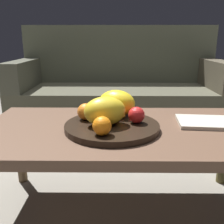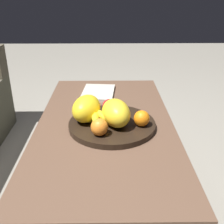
{
  "view_description": "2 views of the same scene",
  "coord_description": "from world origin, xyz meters",
  "px_view_note": "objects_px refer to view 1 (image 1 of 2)",
  "views": [
    {
      "loc": [
        -0.04,
        -1.02,
        0.79
      ],
      "look_at": [
        -0.05,
        -0.03,
        0.5
      ],
      "focal_mm": 40.95,
      "sensor_mm": 36.0,
      "label": 1
    },
    {
      "loc": [
        -1.17,
        -0.02,
        1.02
      ],
      "look_at": [
        -0.05,
        -0.03,
        0.5
      ],
      "focal_mm": 44.77,
      "sensor_mm": 36.0,
      "label": 2
    }
  ],
  "objects_px": {
    "melon_smaller_beside": "(105,111)",
    "coffee_table": "(124,137)",
    "melon_large_front": "(117,103)",
    "banana_bunch": "(110,112)",
    "fruit_bowl": "(112,127)",
    "magazine": "(207,122)",
    "couch": "(119,97)",
    "apple_front": "(136,115)",
    "orange_left": "(86,112)",
    "orange_front": "(102,126)"
  },
  "relations": [
    {
      "from": "melon_large_front",
      "to": "orange_left",
      "type": "xyz_separation_m",
      "value": [
        -0.13,
        -0.06,
        -0.02
      ]
    },
    {
      "from": "fruit_bowl",
      "to": "magazine",
      "type": "distance_m",
      "value": 0.42
    },
    {
      "from": "orange_left",
      "to": "apple_front",
      "type": "relative_size",
      "value": 1.04
    },
    {
      "from": "coffee_table",
      "to": "fruit_bowl",
      "type": "xyz_separation_m",
      "value": [
        -0.05,
        -0.03,
        0.06
      ]
    },
    {
      "from": "melon_large_front",
      "to": "magazine",
      "type": "bearing_deg",
      "value": -5.56
    },
    {
      "from": "apple_front",
      "to": "magazine",
      "type": "relative_size",
      "value": 0.27
    },
    {
      "from": "coffee_table",
      "to": "magazine",
      "type": "xyz_separation_m",
      "value": [
        0.37,
        0.04,
        0.05
      ]
    },
    {
      "from": "couch",
      "to": "orange_left",
      "type": "relative_size",
      "value": 23.74
    },
    {
      "from": "orange_front",
      "to": "apple_front",
      "type": "bearing_deg",
      "value": 45.8
    },
    {
      "from": "melon_smaller_beside",
      "to": "fruit_bowl",
      "type": "bearing_deg",
      "value": 30.63
    },
    {
      "from": "melon_smaller_beside",
      "to": "banana_bunch",
      "type": "bearing_deg",
      "value": 78.01
    },
    {
      "from": "fruit_bowl",
      "to": "apple_front",
      "type": "height_order",
      "value": "apple_front"
    },
    {
      "from": "coffee_table",
      "to": "magazine",
      "type": "height_order",
      "value": "magazine"
    },
    {
      "from": "couch",
      "to": "orange_front",
      "type": "height_order",
      "value": "couch"
    },
    {
      "from": "melon_large_front",
      "to": "orange_left",
      "type": "bearing_deg",
      "value": -155.36
    },
    {
      "from": "melon_large_front",
      "to": "coffee_table",
      "type": "bearing_deg",
      "value": -69.76
    },
    {
      "from": "orange_left",
      "to": "magazine",
      "type": "xyz_separation_m",
      "value": [
        0.53,
        0.02,
        -0.05
      ]
    },
    {
      "from": "coffee_table",
      "to": "orange_front",
      "type": "xyz_separation_m",
      "value": [
        -0.08,
        -0.16,
        0.1
      ]
    },
    {
      "from": "couch",
      "to": "melon_smaller_beside",
      "type": "distance_m",
      "value": 1.2
    },
    {
      "from": "melon_smaller_beside",
      "to": "banana_bunch",
      "type": "distance_m",
      "value": 0.09
    },
    {
      "from": "melon_large_front",
      "to": "orange_left",
      "type": "relative_size",
      "value": 2.33
    },
    {
      "from": "couch",
      "to": "magazine",
      "type": "xyz_separation_m",
      "value": [
        0.36,
        -1.09,
        0.13
      ]
    },
    {
      "from": "fruit_bowl",
      "to": "banana_bunch",
      "type": "bearing_deg",
      "value": 98.82
    },
    {
      "from": "fruit_bowl",
      "to": "apple_front",
      "type": "xyz_separation_m",
      "value": [
        0.1,
        0.01,
        0.05
      ]
    },
    {
      "from": "orange_left",
      "to": "banana_bunch",
      "type": "relative_size",
      "value": 0.44
    },
    {
      "from": "banana_bunch",
      "to": "magazine",
      "type": "distance_m",
      "value": 0.43
    },
    {
      "from": "coffee_table",
      "to": "melon_smaller_beside",
      "type": "distance_m",
      "value": 0.16
    },
    {
      "from": "coffee_table",
      "to": "banana_bunch",
      "type": "height_order",
      "value": "banana_bunch"
    },
    {
      "from": "melon_smaller_beside",
      "to": "magazine",
      "type": "bearing_deg",
      "value": 11.69
    },
    {
      "from": "melon_smaller_beside",
      "to": "orange_left",
      "type": "distance_m",
      "value": 0.11
    },
    {
      "from": "melon_smaller_beside",
      "to": "apple_front",
      "type": "xyz_separation_m",
      "value": [
        0.13,
        0.03,
        -0.02
      ]
    },
    {
      "from": "orange_front",
      "to": "melon_smaller_beside",
      "type": "bearing_deg",
      "value": 86.85
    },
    {
      "from": "coffee_table",
      "to": "apple_front",
      "type": "distance_m",
      "value": 0.12
    },
    {
      "from": "coffee_table",
      "to": "couch",
      "type": "relative_size",
      "value": 0.71
    },
    {
      "from": "coffee_table",
      "to": "magazine",
      "type": "bearing_deg",
      "value": 7.0
    },
    {
      "from": "coffee_table",
      "to": "banana_bunch",
      "type": "distance_m",
      "value": 0.12
    },
    {
      "from": "melon_smaller_beside",
      "to": "coffee_table",
      "type": "bearing_deg",
      "value": 30.87
    },
    {
      "from": "fruit_bowl",
      "to": "coffee_table",
      "type": "bearing_deg",
      "value": 31.01
    },
    {
      "from": "fruit_bowl",
      "to": "magazine",
      "type": "height_order",
      "value": "fruit_bowl"
    },
    {
      "from": "orange_left",
      "to": "magazine",
      "type": "height_order",
      "value": "orange_left"
    },
    {
      "from": "orange_left",
      "to": "couch",
      "type": "bearing_deg",
      "value": 81.51
    },
    {
      "from": "melon_large_front",
      "to": "banana_bunch",
      "type": "bearing_deg",
      "value": -122.89
    },
    {
      "from": "orange_front",
      "to": "banana_bunch",
      "type": "xyz_separation_m",
      "value": [
        0.02,
        0.2,
        -0.0
      ]
    },
    {
      "from": "couch",
      "to": "banana_bunch",
      "type": "bearing_deg",
      "value": -93.26
    },
    {
      "from": "coffee_table",
      "to": "banana_bunch",
      "type": "bearing_deg",
      "value": 148.53
    },
    {
      "from": "apple_front",
      "to": "banana_bunch",
      "type": "height_order",
      "value": "apple_front"
    },
    {
      "from": "melon_smaller_beside",
      "to": "apple_front",
      "type": "height_order",
      "value": "melon_smaller_beside"
    },
    {
      "from": "orange_front",
      "to": "magazine",
      "type": "xyz_separation_m",
      "value": [
        0.45,
        0.2,
        -0.05
      ]
    },
    {
      "from": "melon_large_front",
      "to": "orange_front",
      "type": "relative_size",
      "value": 2.4
    },
    {
      "from": "fruit_bowl",
      "to": "melon_large_front",
      "type": "bearing_deg",
      "value": 80.27
    }
  ]
}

